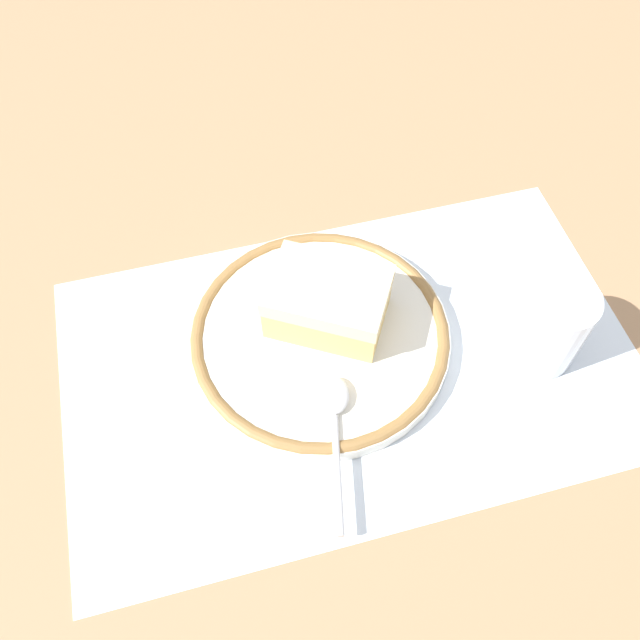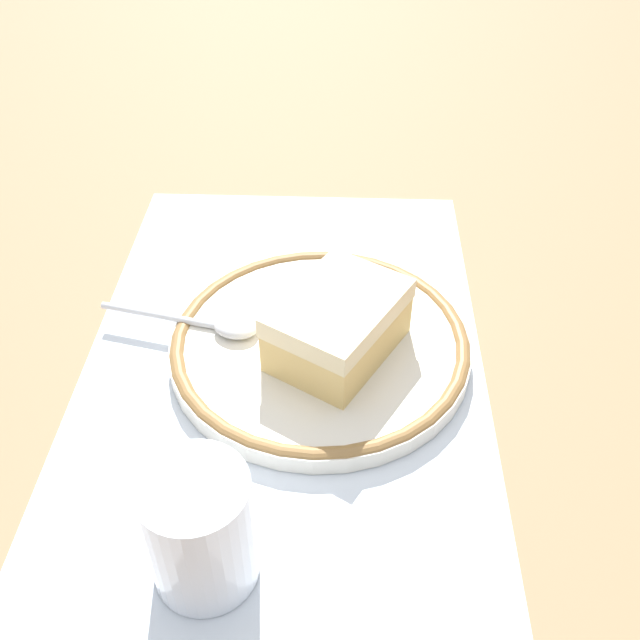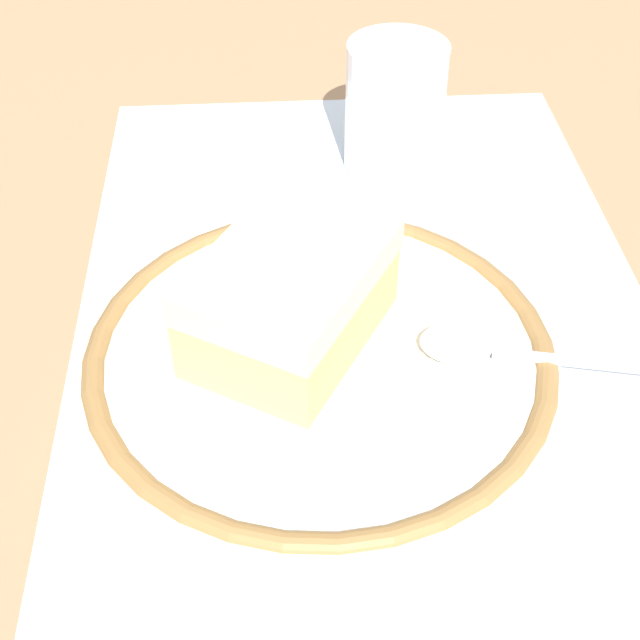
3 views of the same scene
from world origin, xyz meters
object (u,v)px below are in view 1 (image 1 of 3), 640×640
at_px(cake_slice, 328,301).
at_px(napkin, 178,488).
at_px(plate, 320,336).
at_px(cup, 548,328).
at_px(spoon, 334,412).

relative_size(cake_slice, napkin, 0.93).
bearing_deg(plate, cake_slice, 51.88).
bearing_deg(cup, plate, 162.36).
relative_size(spoon, napkin, 0.99).
xyz_separation_m(cake_slice, napkin, (-0.15, -0.12, -0.04)).
bearing_deg(cake_slice, plate, -128.12).
xyz_separation_m(cake_slice, cup, (0.17, -0.07, -0.00)).
xyz_separation_m(spoon, napkin, (-0.13, -0.02, -0.02)).
distance_m(cake_slice, spoon, 0.10).
relative_size(plate, napkin, 1.75).
distance_m(spoon, napkin, 0.14).
height_order(cake_slice, napkin, cake_slice).
xyz_separation_m(plate, napkin, (-0.14, -0.10, -0.01)).
xyz_separation_m(cup, napkin, (-0.32, -0.04, -0.03)).
xyz_separation_m(plate, cup, (0.18, -0.06, 0.03)).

